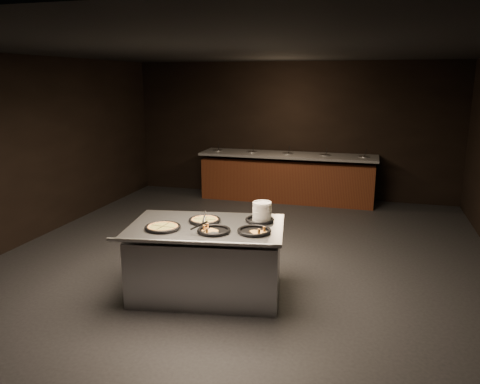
{
  "coord_description": "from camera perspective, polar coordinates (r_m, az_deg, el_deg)",
  "views": [
    {
      "loc": [
        1.69,
        -6.06,
        2.54
      ],
      "look_at": [
        -0.11,
        0.3,
        0.93
      ],
      "focal_mm": 35.0,
      "sensor_mm": 36.0,
      "label": 1
    }
  ],
  "objects": [
    {
      "name": "room",
      "position": [
        6.39,
        0.25,
        3.83
      ],
      "size": [
        7.02,
        8.02,
        2.92
      ],
      "color": "black",
      "rests_on": "ground"
    },
    {
      "name": "salad_bar",
      "position": [
        9.99,
        5.74,
        1.44
      ],
      "size": [
        3.7,
        0.83,
        1.18
      ],
      "color": "#4C2511",
      "rests_on": "ground"
    },
    {
      "name": "serving_counter",
      "position": [
        5.68,
        -4.06,
        -8.38
      ],
      "size": [
        1.96,
        1.44,
        0.86
      ],
      "rotation": [
        0.0,
        0.0,
        0.16
      ],
      "color": "#B3B5BB",
      "rests_on": "ground"
    },
    {
      "name": "plate_stack",
      "position": [
        5.62,
        2.7,
        -2.46
      ],
      "size": [
        0.23,
        0.23,
        0.24
      ],
      "primitive_type": "cylinder",
      "color": "white",
      "rests_on": "serving_counter"
    },
    {
      "name": "pan_veggie_whole",
      "position": [
        5.45,
        -9.4,
        -4.25
      ],
      "size": [
        0.41,
        0.41,
        0.04
      ],
      "rotation": [
        0.0,
        0.0,
        -0.08
      ],
      "color": "black",
      "rests_on": "serving_counter"
    },
    {
      "name": "pan_cheese_whole",
      "position": [
        5.66,
        -4.33,
        -3.42
      ],
      "size": [
        0.39,
        0.39,
        0.04
      ],
      "rotation": [
        0.0,
        0.0,
        0.09
      ],
      "color": "black",
      "rests_on": "serving_counter"
    },
    {
      "name": "pan_cheese_slices_a",
      "position": [
        5.66,
        2.42,
        -3.4
      ],
      "size": [
        0.35,
        0.35,
        0.04
      ],
      "rotation": [
        0.0,
        0.0,
        0.85
      ],
      "color": "black",
      "rests_on": "serving_counter"
    },
    {
      "name": "pan_cheese_slices_b",
      "position": [
        5.28,
        -3.21,
        -4.69
      ],
      "size": [
        0.38,
        0.38,
        0.04
      ],
      "rotation": [
        0.0,
        0.0,
        2.5
      ],
      "color": "black",
      "rests_on": "serving_counter"
    },
    {
      "name": "pan_veggie_slices",
      "position": [
        5.26,
        1.75,
        -4.75
      ],
      "size": [
        0.38,
        0.38,
        0.04
      ],
      "rotation": [
        0.0,
        0.0,
        -0.78
      ],
      "color": "black",
      "rests_on": "serving_counter"
    },
    {
      "name": "server_left",
      "position": [
        5.56,
        -4.36,
        -3.22
      ],
      "size": [
        0.12,
        0.29,
        0.14
      ],
      "rotation": [
        0.0,
        0.0,
        1.83
      ],
      "color": "#B3B5BB",
      "rests_on": "serving_counter"
    },
    {
      "name": "server_right",
      "position": [
        5.19,
        -4.52,
        -4.38
      ],
      "size": [
        0.32,
        0.1,
        0.15
      ],
      "rotation": [
        0.0,
        0.0,
        0.09
      ],
      "color": "#B3B5BB",
      "rests_on": "serving_counter"
    }
  ]
}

